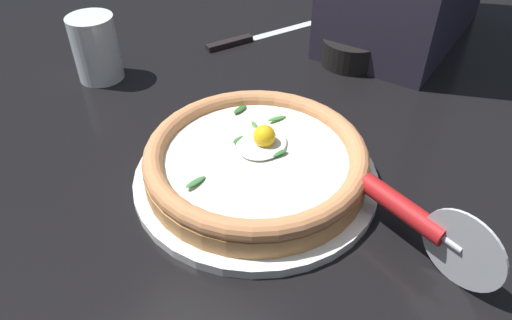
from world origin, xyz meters
TOP-DOWN VIEW (x-y plane):
  - ground_plane at (0.00, 0.00)m, footprint 2.40×2.40m
  - pizza_plate at (0.03, 0.04)m, footprint 0.30×0.30m
  - pizza at (0.03, 0.04)m, footprint 0.27×0.27m
  - side_bowl at (-0.31, 0.06)m, footprint 0.10×0.10m
  - pizza_cutter at (0.06, 0.23)m, footprint 0.09×0.15m
  - table_knife at (-0.32, -0.13)m, footprint 0.21×0.15m
  - drinking_glass at (-0.10, -0.29)m, footprint 0.07×0.07m

SIDE VIEW (x-z plane):
  - ground_plane at x=0.00m, z-range -0.03..0.00m
  - table_knife at x=-0.32m, z-range 0.00..0.01m
  - pizza_plate at x=0.03m, z-range 0.00..0.01m
  - side_bowl at x=-0.31m, z-range 0.00..0.04m
  - pizza at x=0.03m, z-range 0.01..0.06m
  - pizza_cutter at x=0.06m, z-range 0.00..0.09m
  - drinking_glass at x=-0.10m, z-range -0.01..0.10m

